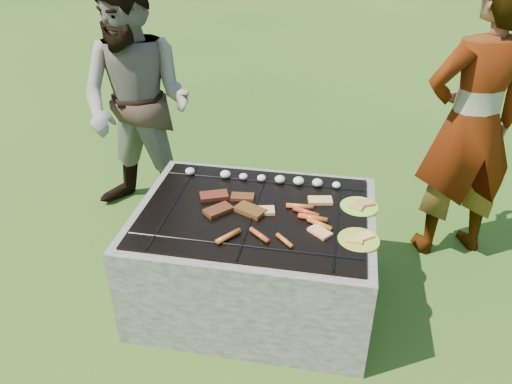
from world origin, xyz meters
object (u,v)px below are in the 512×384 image
(plate_near, at_px, (359,240))
(bystander, at_px, (137,105))
(fire_pit, at_px, (254,258))
(cook, at_px, (472,126))
(plate_far, at_px, (359,207))

(plate_near, xyz_separation_m, bystander, (-1.52, 0.96, 0.24))
(fire_pit, distance_m, cook, 1.52)
(fire_pit, xyz_separation_m, cook, (1.19, 0.72, 0.62))
(fire_pit, bearing_deg, bystander, 140.58)
(fire_pit, bearing_deg, plate_near, -16.29)
(fire_pit, relative_size, plate_far, 4.99)
(plate_far, xyz_separation_m, cook, (0.63, 0.57, 0.29))
(fire_pit, relative_size, cook, 0.72)
(plate_near, relative_size, cook, 0.14)
(fire_pit, xyz_separation_m, plate_near, (0.56, -0.16, 0.33))
(plate_far, relative_size, bystander, 0.15)
(cook, bearing_deg, fire_pit, 10.90)
(fire_pit, height_order, plate_near, plate_near)
(fire_pit, height_order, bystander, bystander)
(fire_pit, bearing_deg, cook, 31.23)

